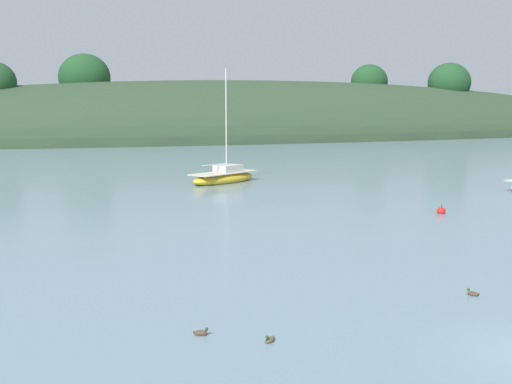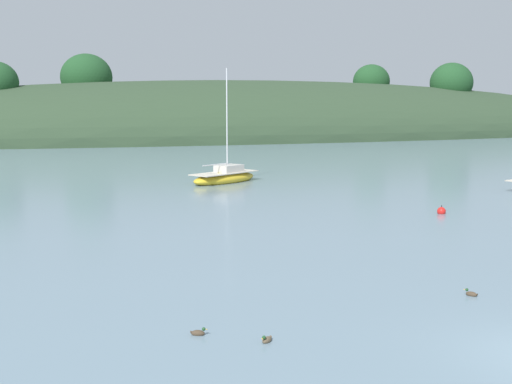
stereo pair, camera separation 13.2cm
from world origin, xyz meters
name	(u,v)px [view 1 (the left image)]	position (x,y,z in m)	size (l,w,h in m)	color
far_shoreline_hill	(254,136)	(25.00, 89.33, 0.10)	(150.00, 36.00, 21.47)	#2D422B
sailboat_white_near	(224,177)	(2.66, 33.87, 0.36)	(6.01, 4.59, 8.16)	gold
mooring_buoy_inner	(441,211)	(9.11, 17.39, 0.12)	(0.44, 0.44, 0.54)	red
duck_straggler	(270,340)	(-5.76, 3.24, 0.05)	(0.38, 0.36, 0.24)	brown
duck_trailing	(473,294)	(1.28, 4.78, 0.05)	(0.33, 0.40, 0.24)	#473828
duck_lead	(201,333)	(-7.17, 4.26, 0.05)	(0.41, 0.31, 0.24)	#473828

